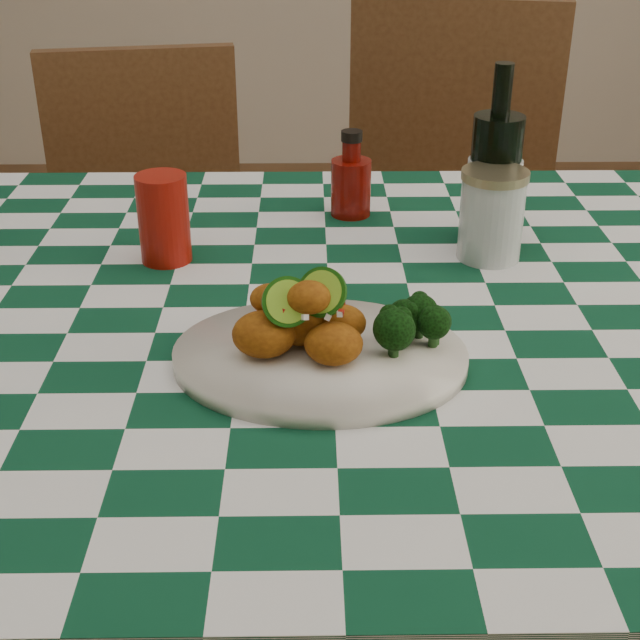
{
  "coord_description": "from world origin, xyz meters",
  "views": [
    {
      "loc": [
        -0.02,
        -0.98,
        1.29
      ],
      "look_at": [
        -0.01,
        -0.14,
        0.84
      ],
      "focal_mm": 50.0,
      "sensor_mm": 36.0,
      "label": 1
    }
  ],
  "objects_px": {
    "ketchup_bottle": "(351,174)",
    "wooden_chair_left": "(154,283)",
    "plate": "(320,357)",
    "fried_chicken_pile": "(309,316)",
    "dining_table": "(328,549)",
    "beer_bottle": "(496,156)",
    "wooden_chair_right": "(438,259)",
    "mason_jar": "(492,215)",
    "red_tumbler": "(164,219)"
  },
  "relations": [
    {
      "from": "fried_chicken_pile",
      "to": "red_tumbler",
      "type": "distance_m",
      "value": 0.34
    },
    {
      "from": "red_tumbler",
      "to": "beer_bottle",
      "type": "xyz_separation_m",
      "value": [
        0.45,
        0.06,
        0.07
      ]
    },
    {
      "from": "plate",
      "to": "fried_chicken_pile",
      "type": "height_order",
      "value": "fried_chicken_pile"
    },
    {
      "from": "wooden_chair_left",
      "to": "wooden_chair_right",
      "type": "relative_size",
      "value": 0.91
    },
    {
      "from": "red_tumbler",
      "to": "dining_table",
      "type": "bearing_deg",
      "value": -33.31
    },
    {
      "from": "dining_table",
      "to": "mason_jar",
      "type": "xyz_separation_m",
      "value": [
        0.22,
        0.15,
        0.46
      ]
    },
    {
      "from": "dining_table",
      "to": "red_tumbler",
      "type": "distance_m",
      "value": 0.52
    },
    {
      "from": "ketchup_bottle",
      "to": "beer_bottle",
      "type": "bearing_deg",
      "value": -28.39
    },
    {
      "from": "fried_chicken_pile",
      "to": "mason_jar",
      "type": "xyz_separation_m",
      "value": [
        0.25,
        0.29,
        0.0
      ]
    },
    {
      "from": "plate",
      "to": "red_tumbler",
      "type": "bearing_deg",
      "value": 126.01
    },
    {
      "from": "fried_chicken_pile",
      "to": "beer_bottle",
      "type": "bearing_deg",
      "value": 53.21
    },
    {
      "from": "dining_table",
      "to": "red_tumbler",
      "type": "relative_size",
      "value": 13.74
    },
    {
      "from": "mason_jar",
      "to": "beer_bottle",
      "type": "distance_m",
      "value": 0.09
    },
    {
      "from": "dining_table",
      "to": "wooden_chair_left",
      "type": "height_order",
      "value": "wooden_chair_left"
    },
    {
      "from": "beer_bottle",
      "to": "wooden_chair_right",
      "type": "distance_m",
      "value": 0.69
    },
    {
      "from": "plate",
      "to": "wooden_chair_left",
      "type": "xyz_separation_m",
      "value": [
        -0.35,
        0.9,
        -0.34
      ]
    },
    {
      "from": "fried_chicken_pile",
      "to": "wooden_chair_right",
      "type": "height_order",
      "value": "wooden_chair_right"
    },
    {
      "from": "wooden_chair_left",
      "to": "ketchup_bottle",
      "type": "bearing_deg",
      "value": -57.43
    },
    {
      "from": "fried_chicken_pile",
      "to": "red_tumbler",
      "type": "relative_size",
      "value": 1.07
    },
    {
      "from": "red_tumbler",
      "to": "wooden_chair_left",
      "type": "relative_size",
      "value": 0.13
    },
    {
      "from": "red_tumbler",
      "to": "mason_jar",
      "type": "xyz_separation_m",
      "value": [
        0.44,
        0.0,
        0.0
      ]
    },
    {
      "from": "fried_chicken_pile",
      "to": "ketchup_bottle",
      "type": "xyz_separation_m",
      "value": [
        0.07,
        0.45,
        0.01
      ]
    },
    {
      "from": "ketchup_bottle",
      "to": "mason_jar",
      "type": "relative_size",
      "value": 1.05
    },
    {
      "from": "beer_bottle",
      "to": "red_tumbler",
      "type": "bearing_deg",
      "value": -172.04
    },
    {
      "from": "plate",
      "to": "dining_table",
      "type": "bearing_deg",
      "value": 84.53
    },
    {
      "from": "ketchup_bottle",
      "to": "wooden_chair_left",
      "type": "bearing_deg",
      "value": 131.93
    },
    {
      "from": "dining_table",
      "to": "beer_bottle",
      "type": "distance_m",
      "value": 0.61
    },
    {
      "from": "dining_table",
      "to": "red_tumbler",
      "type": "bearing_deg",
      "value": 146.69
    },
    {
      "from": "wooden_chair_left",
      "to": "wooden_chair_right",
      "type": "xyz_separation_m",
      "value": [
        0.61,
        0.01,
        0.05
      ]
    },
    {
      "from": "plate",
      "to": "red_tumbler",
      "type": "distance_m",
      "value": 0.35
    },
    {
      "from": "fried_chicken_pile",
      "to": "plate",
      "type": "bearing_deg",
      "value": 0.0
    },
    {
      "from": "wooden_chair_right",
      "to": "fried_chicken_pile",
      "type": "bearing_deg",
      "value": -94.63
    },
    {
      "from": "mason_jar",
      "to": "wooden_chair_right",
      "type": "height_order",
      "value": "wooden_chair_right"
    },
    {
      "from": "dining_table",
      "to": "wooden_chair_left",
      "type": "bearing_deg",
      "value": 115.36
    },
    {
      "from": "fried_chicken_pile",
      "to": "ketchup_bottle",
      "type": "height_order",
      "value": "ketchup_bottle"
    },
    {
      "from": "plate",
      "to": "fried_chicken_pile",
      "type": "bearing_deg",
      "value": 180.0
    },
    {
      "from": "plate",
      "to": "wooden_chair_left",
      "type": "distance_m",
      "value": 1.02
    },
    {
      "from": "wooden_chair_right",
      "to": "red_tumbler",
      "type": "bearing_deg",
      "value": -114.69
    },
    {
      "from": "dining_table",
      "to": "mason_jar",
      "type": "height_order",
      "value": "mason_jar"
    },
    {
      "from": "fried_chicken_pile",
      "to": "wooden_chair_left",
      "type": "bearing_deg",
      "value": 110.41
    },
    {
      "from": "dining_table",
      "to": "red_tumbler",
      "type": "height_order",
      "value": "red_tumbler"
    },
    {
      "from": "ketchup_bottle",
      "to": "red_tumbler",
      "type": "bearing_deg",
      "value": -146.99
    },
    {
      "from": "ketchup_bottle",
      "to": "wooden_chair_right",
      "type": "height_order",
      "value": "wooden_chair_right"
    },
    {
      "from": "dining_table",
      "to": "plate",
      "type": "bearing_deg",
      "value": -95.47
    },
    {
      "from": "wooden_chair_right",
      "to": "dining_table",
      "type": "bearing_deg",
      "value": -95.81
    },
    {
      "from": "dining_table",
      "to": "beer_bottle",
      "type": "height_order",
      "value": "beer_bottle"
    },
    {
      "from": "ketchup_bottle",
      "to": "wooden_chair_left",
      "type": "height_order",
      "value": "same"
    },
    {
      "from": "fried_chicken_pile",
      "to": "beer_bottle",
      "type": "xyz_separation_m",
      "value": [
        0.26,
        0.35,
        0.07
      ]
    },
    {
      "from": "ketchup_bottle",
      "to": "beer_bottle",
      "type": "height_order",
      "value": "beer_bottle"
    },
    {
      "from": "fried_chicken_pile",
      "to": "beer_bottle",
      "type": "relative_size",
      "value": 0.52
    }
  ]
}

